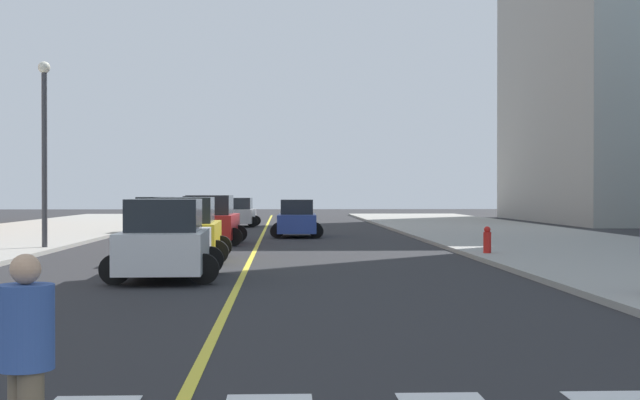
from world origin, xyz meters
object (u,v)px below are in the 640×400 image
car_gray_nearest (196,211)px  car_green_second (156,217)px  pedestrian_crossing (26,357)px  street_lamp (44,137)px  car_red_seventh (211,221)px  car_white_third (165,242)px  car_blue_sixth (297,219)px  fire_hydrant (487,240)px  car_yellow_fourth (186,231)px  car_silver_fifth (239,213)px

car_gray_nearest → car_green_second: car_green_second is taller
car_gray_nearest → pedestrian_crossing: car_gray_nearest is taller
street_lamp → car_red_seventh: bearing=35.5°
car_red_seventh → car_white_third: bearing=-88.2°
car_green_second → car_blue_sixth: (7.21, -2.75, -0.05)m
car_gray_nearest → car_red_seventh: car_red_seventh is taller
car_red_seventh → fire_hydrant: (9.81, -7.93, -0.38)m
car_yellow_fourth → car_red_seventh: 9.06m
car_green_second → car_yellow_fourth: bearing=-78.0°
car_yellow_fourth → fire_hydrant: car_yellow_fourth is taller
car_yellow_fourth → pedestrian_crossing: size_ratio=2.65×
car_yellow_fourth → pedestrian_crossing: 21.50m
fire_hydrant → car_red_seventh: bearing=141.1°
car_red_seventh → pedestrian_crossing: 30.55m
car_yellow_fourth → fire_hydrant: (9.87, 1.13, -0.36)m
pedestrian_crossing → fire_hydrant: bearing=119.1°
car_white_third → car_yellow_fourth: car_yellow_fourth is taller
car_green_second → car_silver_fifth: size_ratio=1.05×
car_gray_nearest → car_white_third: (3.04, -39.36, 0.05)m
car_gray_nearest → car_green_second: bearing=-92.1°
car_silver_fifth → street_lamp: street_lamp is taller
pedestrian_crossing → street_lamp: (-6.85, 26.42, 3.28)m
car_red_seventh → street_lamp: size_ratio=0.68×
car_green_second → pedestrian_crossing: bearing=-82.3°
car_yellow_fourth → street_lamp: bearing=137.8°
car_green_second → car_red_seventh: 9.47m
car_blue_sixth → pedestrian_crossing: car_blue_sixth is taller
car_red_seventh → street_lamp: 7.80m
car_green_second → pedestrian_crossing: (4.61, -39.33, 0.04)m
car_yellow_fourth → street_lamp: 8.23m
car_green_second → fire_hydrant: size_ratio=4.89×
car_white_third → fire_hydrant: (9.74, 6.97, -0.36)m
car_white_third → pedestrian_crossing: (1.01, -15.63, 0.01)m
pedestrian_crossing → car_silver_fifth: bearing=141.1°
fire_hydrant → street_lamp: size_ratio=0.13×
car_green_second → car_blue_sixth: bearing=-19.9°
car_white_third → street_lamp: size_ratio=0.66×
car_red_seventh → car_gray_nearest: bearing=98.4°
car_white_third → fire_hydrant: 11.98m
car_silver_fifth → car_red_seventh: bearing=-88.5°
car_blue_sixth → car_red_seventh: car_red_seventh is taller
fire_hydrant → car_green_second: bearing=128.6°
car_white_third → fire_hydrant: car_white_third is taller
car_green_second → car_yellow_fourth: (3.46, -17.86, 0.04)m
car_blue_sixth → fire_hydrant: 15.26m
car_silver_fifth → car_white_third: bearing=-88.0°
car_green_second → car_red_seventh: size_ratio=0.94×
pedestrian_crossing → street_lamp: size_ratio=0.25×
car_white_third → car_red_seventh: car_red_seventh is taller
car_white_third → car_red_seventh: 14.90m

